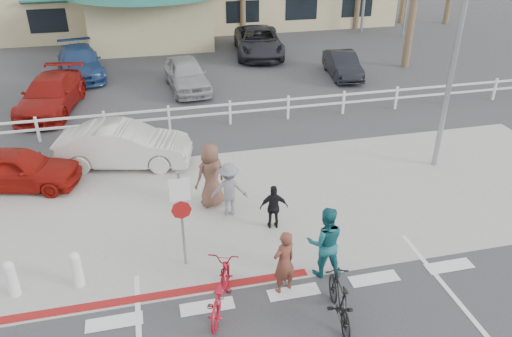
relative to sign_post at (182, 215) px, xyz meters
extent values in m
plane|color=#333335|center=(2.30, -2.20, -1.45)|extent=(140.00, 140.00, 0.00)
cube|color=gray|center=(2.30, 2.30, -1.44)|extent=(22.00, 7.00, 0.01)
cube|color=#333335|center=(2.30, 6.30, -1.45)|extent=(40.00, 5.00, 0.01)
cube|color=#333335|center=(2.30, 15.80, -1.45)|extent=(50.00, 16.00, 0.01)
cube|color=maroon|center=(-0.70, -1.00, -1.44)|extent=(7.00, 0.25, 0.02)
imported|color=maroon|center=(0.59, -1.68, -0.93)|extent=(1.32, 2.10, 1.04)
imported|color=brown|center=(2.09, -1.46, -0.64)|extent=(0.70, 0.59, 1.62)
imported|color=black|center=(2.99, -2.58, -0.92)|extent=(0.73, 1.82, 1.06)
imported|color=#165760|center=(3.19, -1.10, -0.54)|extent=(1.01, 0.86, 1.83)
imported|color=slate|center=(1.48, 1.97, -0.65)|extent=(1.13, 0.78, 1.60)
imported|color=black|center=(2.53, 1.01, -0.80)|extent=(0.80, 0.42, 1.31)
imported|color=brown|center=(1.06, 2.58, -0.47)|extent=(1.13, 0.96, 1.96)
imported|color=beige|center=(-1.38, 5.74, -0.73)|extent=(4.61, 2.44, 1.45)
imported|color=maroon|center=(-4.61, 4.98, -0.81)|extent=(4.00, 2.40, 1.27)
imported|color=maroon|center=(-4.38, 11.51, -0.73)|extent=(2.86, 5.22, 1.43)
imported|color=#969799|center=(1.50, 12.89, -0.72)|extent=(2.06, 4.41, 1.46)
imported|color=black|center=(9.36, 13.02, -0.84)|extent=(1.74, 3.84, 1.22)
imported|color=navy|center=(-3.51, 16.13, -0.73)|extent=(2.80, 5.20, 1.43)
imported|color=black|center=(6.17, 17.89, -0.68)|extent=(3.30, 5.83, 1.54)
camera|label=1|loc=(-0.55, -9.88, 6.51)|focal=35.00mm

